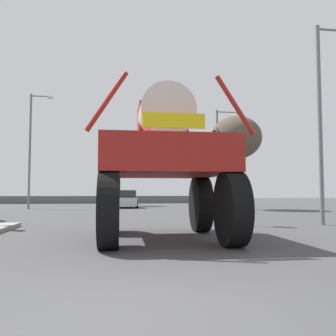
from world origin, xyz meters
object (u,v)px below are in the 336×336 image
(oversize_sprayer, at_px, (163,163))
(streetlight_far_right, at_px, (219,153))
(streetlight_near_right, at_px, (322,114))
(streetlight_far_left, at_px, (31,145))
(bare_tree_far_center, at_px, (119,157))
(bare_tree_right, at_px, (236,138))
(traffic_signal_near_right, at_px, (216,154))
(sedan_ahead, at_px, (127,199))

(oversize_sprayer, height_order, streetlight_far_right, streetlight_far_right)
(streetlight_far_right, bearing_deg, streetlight_near_right, -88.78)
(streetlight_near_right, relative_size, streetlight_far_left, 0.90)
(bare_tree_far_center, bearing_deg, oversize_sprayer, -87.73)
(streetlight_near_right, height_order, bare_tree_right, streetlight_near_right)
(streetlight_far_left, xyz_separation_m, bare_tree_right, (16.33, -3.22, 0.46))
(oversize_sprayer, xyz_separation_m, streetlight_far_left, (-8.21, 20.50, 2.98))
(traffic_signal_near_right, xyz_separation_m, streetlight_near_right, (4.37, -0.83, 1.68))
(sedan_ahead, xyz_separation_m, bare_tree_right, (8.52, -4.28, 4.93))
(traffic_signal_near_right, xyz_separation_m, streetlight_far_right, (4.06, 13.46, 1.52))
(oversize_sprayer, xyz_separation_m, bare_tree_far_center, (-1.05, 26.40, 2.73))
(oversize_sprayer, relative_size, traffic_signal_near_right, 1.34)
(traffic_signal_near_right, height_order, streetlight_far_left, streetlight_far_left)
(sedan_ahead, xyz_separation_m, streetlight_far_right, (7.31, -3.68, 3.77))
(traffic_signal_near_right, bearing_deg, streetlight_near_right, -10.80)
(streetlight_near_right, distance_m, streetlight_far_left, 22.89)
(oversize_sprayer, relative_size, sedan_ahead, 1.32)
(traffic_signal_near_right, xyz_separation_m, bare_tree_far_center, (-3.89, 21.99, 1.96))
(streetlight_far_left, bearing_deg, bare_tree_right, -11.15)
(streetlight_near_right, bearing_deg, sedan_ahead, 112.95)
(oversize_sprayer, xyz_separation_m, streetlight_near_right, (7.21, 3.58, 2.44))
(bare_tree_right, bearing_deg, oversize_sprayer, -115.16)
(oversize_sprayer, relative_size, streetlight_far_right, 0.68)
(bare_tree_right, bearing_deg, sedan_ahead, 153.34)
(sedan_ahead, distance_m, streetlight_far_right, 9.01)
(traffic_signal_near_right, bearing_deg, bare_tree_right, 67.69)
(traffic_signal_near_right, relative_size, bare_tree_right, 0.55)
(sedan_ahead, relative_size, streetlight_near_right, 0.49)
(sedan_ahead, bearing_deg, streetlight_far_right, -115.71)
(streetlight_far_right, xyz_separation_m, bare_tree_far_center, (-7.95, 8.52, 0.44))
(streetlight_near_right, relative_size, streetlight_far_right, 1.06)
(bare_tree_right, bearing_deg, bare_tree_far_center, 135.13)
(sedan_ahead, xyz_separation_m, streetlight_far_left, (-7.81, -1.06, 4.47))
(sedan_ahead, height_order, bare_tree_right, bare_tree_right)
(oversize_sprayer, bearing_deg, bare_tree_far_center, 3.04)
(sedan_ahead, relative_size, traffic_signal_near_right, 1.02)
(streetlight_far_left, bearing_deg, oversize_sprayer, -68.16)
(oversize_sprayer, bearing_deg, streetlight_far_right, -20.35)
(sedan_ahead, xyz_separation_m, traffic_signal_near_right, (3.24, -17.14, 2.25))
(bare_tree_right, bearing_deg, streetlight_far_right, 153.70)
(sedan_ahead, bearing_deg, streetlight_far_left, 98.74)
(streetlight_far_left, xyz_separation_m, bare_tree_far_center, (7.16, 5.91, -0.25))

